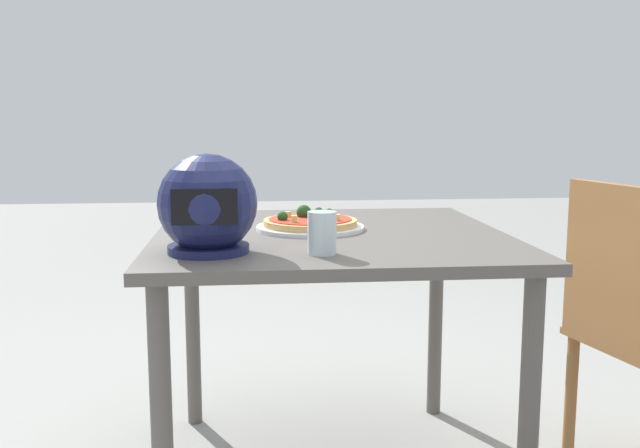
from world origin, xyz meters
name	(u,v)px	position (x,y,z in m)	size (l,w,h in m)	color
dining_table	(330,263)	(0.00, 0.00, 0.66)	(0.99, 0.99, 0.75)	#5B5651
pizza_plate	(310,228)	(0.05, -0.05, 0.76)	(0.32, 0.32, 0.01)	white
pizza	(310,221)	(0.05, -0.05, 0.78)	(0.27, 0.27, 0.06)	tan
motorcycle_helmet	(207,206)	(0.33, 0.28, 0.87)	(0.24, 0.24, 0.24)	#191E4C
drinking_glass	(322,233)	(0.06, 0.32, 0.80)	(0.07, 0.07, 0.10)	silver
chair_side	(640,323)	(-0.86, 0.17, 0.51)	(0.48, 0.48, 0.90)	#996638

